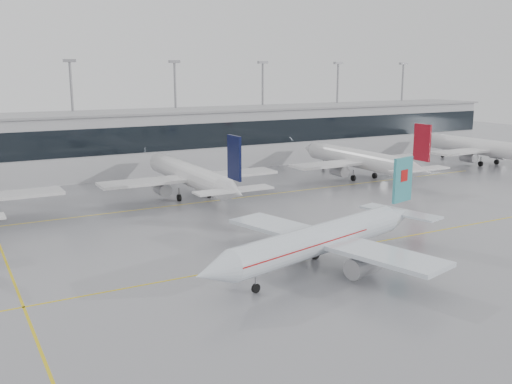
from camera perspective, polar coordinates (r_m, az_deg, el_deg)
ground at (r=64.79m, az=5.20°, el=-6.26°), size 320.00×320.00×0.00m
taxi_line_main at (r=64.79m, az=5.20°, el=-6.25°), size 120.00×0.25×0.01m
taxi_line_north at (r=90.22m, az=-5.57°, el=-1.03°), size 120.00×0.25×0.01m
taxi_line_cross at (r=68.90m, az=-23.82°, el=-6.14°), size 0.25×60.00×0.01m
terminal at (r=118.83m, az=-11.86°, el=4.84°), size 180.00×15.00×12.00m
terminal_glass at (r=111.52m, az=-10.72°, el=5.21°), size 180.00×0.20×5.00m
terminal_roof at (r=118.25m, az=-11.99°, el=7.82°), size 182.00×16.00×0.40m
light_masts at (r=123.92m, az=-12.85°, el=8.49°), size 156.40×1.00×22.60m
air_canada_jet at (r=60.03m, az=7.15°, el=-4.58°), size 33.29×26.39×10.26m
parked_jet_c at (r=92.80m, az=-6.53°, el=1.65°), size 29.64×36.96×11.72m
parked_jet_d at (r=110.82m, az=10.42°, el=3.20°), size 29.64×36.96×11.72m
parked_jet_e at (r=135.65m, az=21.96°, el=4.11°), size 29.64×36.96×11.72m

